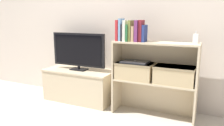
# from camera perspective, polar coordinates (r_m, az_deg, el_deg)

# --- Properties ---
(ground_plane) EXTENTS (16.00, 16.00, 0.00)m
(ground_plane) POSITION_cam_1_polar(r_m,az_deg,el_deg) (2.72, -1.31, -12.68)
(ground_plane) COLOR #BCB2A3
(wall_back) EXTENTS (10.00, 0.05, 2.40)m
(wall_back) POSITION_cam_1_polar(r_m,az_deg,el_deg) (2.89, 2.62, 13.20)
(wall_back) COLOR beige
(wall_back) RESTS_ON ground_plane
(tv_stand) EXTENTS (0.96, 0.43, 0.43)m
(tv_stand) POSITION_cam_1_polar(r_m,az_deg,el_deg) (3.06, -8.49, -5.68)
(tv_stand) COLOR #CCB793
(tv_stand) RESTS_ON ground_plane
(tv) EXTENTS (0.78, 0.14, 0.50)m
(tv) POSITION_cam_1_polar(r_m,az_deg,el_deg) (2.95, -8.79, 3.25)
(tv) COLOR black
(tv) RESTS_ON tv_stand
(bookshelf_lower_tier) EXTENTS (0.94, 0.29, 0.42)m
(bookshelf_lower_tier) POSITION_cam_1_polar(r_m,az_deg,el_deg) (2.63, 11.06, -7.42)
(bookshelf_lower_tier) COLOR #CCB793
(bookshelf_lower_tier) RESTS_ON ground_plane
(bookshelf_upper_tier) EXTENTS (0.94, 0.29, 0.44)m
(bookshelf_upper_tier) POSITION_cam_1_polar(r_m,az_deg,el_deg) (2.53, 11.45, 1.92)
(bookshelf_upper_tier) COLOR #CCB793
(bookshelf_upper_tier) RESTS_ON bookshelf_lower_tier
(book_crimson) EXTENTS (0.03, 0.13, 0.24)m
(book_crimson) POSITION_cam_1_polar(r_m,az_deg,el_deg) (2.53, 1.70, 8.52)
(book_crimson) COLOR #B22328
(book_crimson) RESTS_ON bookshelf_upper_tier
(book_skyblue) EXTENTS (0.03, 0.13, 0.25)m
(book_skyblue) POSITION_cam_1_polar(r_m,az_deg,el_deg) (2.52, 2.45, 8.68)
(book_skyblue) COLOR #709ECC
(book_skyblue) RESTS_ON bookshelf_upper_tier
(book_charcoal) EXTENTS (0.02, 0.14, 0.19)m
(book_charcoal) POSITION_cam_1_polar(r_m,az_deg,el_deg) (2.51, 3.02, 7.91)
(book_charcoal) COLOR #232328
(book_charcoal) RESTS_ON bookshelf_upper_tier
(book_ivory) EXTENTS (0.03, 0.14, 0.23)m
(book_ivory) POSITION_cam_1_polar(r_m,az_deg,el_deg) (2.50, 3.61, 8.42)
(book_ivory) COLOR silver
(book_ivory) RESTS_ON bookshelf_upper_tier
(book_forest) EXTENTS (0.02, 0.15, 0.19)m
(book_forest) POSITION_cam_1_polar(r_m,az_deg,el_deg) (2.49, 4.36, 7.87)
(book_forest) COLOR #286638
(book_forest) RESTS_ON bookshelf_upper_tier
(book_olive) EXTENTS (0.03, 0.14, 0.23)m
(book_olive) POSITION_cam_1_polar(r_m,az_deg,el_deg) (2.48, 4.97, 8.37)
(book_olive) COLOR olive
(book_olive) RESTS_ON bookshelf_upper_tier
(book_tan) EXTENTS (0.03, 0.13, 0.17)m
(book_tan) POSITION_cam_1_polar(r_m,az_deg,el_deg) (2.47, 5.76, 7.62)
(book_tan) COLOR tan
(book_tan) RESTS_ON bookshelf_upper_tier
(book_plum) EXTENTS (0.04, 0.15, 0.23)m
(book_plum) POSITION_cam_1_polar(r_m,az_deg,el_deg) (2.45, 6.70, 8.32)
(book_plum) COLOR #6B2D66
(book_plum) RESTS_ON bookshelf_upper_tier
(book_maroon) EXTENTS (0.04, 0.12, 0.24)m
(book_maroon) POSITION_cam_1_polar(r_m,az_deg,el_deg) (2.44, 7.64, 8.30)
(book_maroon) COLOR maroon
(book_maroon) RESTS_ON bookshelf_upper_tier
(book_navy) EXTENTS (0.03, 0.13, 0.18)m
(book_navy) POSITION_cam_1_polar(r_m,az_deg,el_deg) (2.43, 8.50, 7.65)
(book_navy) COLOR navy
(book_navy) RESTS_ON bookshelf_upper_tier
(baby_monitor) EXTENTS (0.05, 0.03, 0.13)m
(baby_monitor) POSITION_cam_1_polar(r_m,az_deg,el_deg) (2.38, 20.96, 5.92)
(baby_monitor) COLOR white
(baby_monitor) RESTS_ON bookshelf_upper_tier
(storage_basket_left) EXTENTS (0.43, 0.26, 0.19)m
(storage_basket_left) POSITION_cam_1_polar(r_m,az_deg,el_deg) (2.55, 6.00, -1.81)
(storage_basket_left) COLOR tan
(storage_basket_left) RESTS_ON bookshelf_lower_tier
(storage_basket_right) EXTENTS (0.43, 0.26, 0.19)m
(storage_basket_right) POSITION_cam_1_polar(r_m,az_deg,el_deg) (2.45, 15.98, -2.79)
(storage_basket_right) COLOR tan
(storage_basket_right) RESTS_ON bookshelf_lower_tier
(laptop) EXTENTS (0.30, 0.21, 0.02)m
(laptop) POSITION_cam_1_polar(r_m,az_deg,el_deg) (2.53, 6.05, 0.31)
(laptop) COLOR #2D2D33
(laptop) RESTS_ON storage_basket_left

